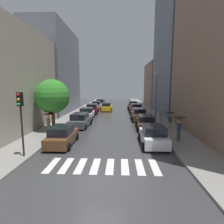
% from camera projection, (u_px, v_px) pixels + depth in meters
% --- Properties ---
extents(ground_plane, '(28.00, 72.00, 0.04)m').
position_uv_depth(ground_plane, '(114.00, 113.00, 32.86)').
color(ground_plane, '#353538').
extents(sidewalk_left, '(3.00, 72.00, 0.15)m').
position_uv_depth(sidewalk_left, '(79.00, 112.00, 33.13)').
color(sidewalk_left, gray).
rests_on(sidewalk_left, ground).
extents(sidewalk_right, '(3.00, 72.00, 0.15)m').
position_uv_depth(sidewalk_right, '(149.00, 113.00, 32.57)').
color(sidewalk_right, gray).
rests_on(sidewalk_right, ground).
extents(crosswalk_stripes, '(6.75, 2.20, 0.01)m').
position_uv_depth(crosswalk_stripes, '(103.00, 166.00, 10.81)').
color(crosswalk_stripes, silver).
rests_on(crosswalk_stripes, ground).
extents(building_left_mid, '(6.00, 14.19, 15.12)m').
position_uv_depth(building_left_mid, '(55.00, 72.00, 32.82)').
color(building_left_mid, slate).
rests_on(building_left_mid, ground).
extents(building_right_mid, '(6.00, 13.12, 23.71)m').
position_uv_depth(building_right_mid, '(179.00, 45.00, 30.13)').
color(building_right_mid, slate).
rests_on(building_right_mid, ground).
extents(building_right_far, '(6.00, 12.82, 10.56)m').
position_uv_depth(building_right_far, '(159.00, 85.00, 44.57)').
color(building_right_far, '#8C6B56').
rests_on(building_right_far, ground).
extents(parked_car_left_nearest, '(2.05, 4.19, 1.62)m').
position_uv_depth(parked_car_left_nearest, '(62.00, 136.00, 14.65)').
color(parked_car_left_nearest, brown).
rests_on(parked_car_left_nearest, ground).
extents(parked_car_left_second, '(2.32, 4.50, 1.66)m').
position_uv_depth(parked_car_left_second, '(80.00, 120.00, 21.28)').
color(parked_car_left_second, '#474C51').
rests_on(parked_car_left_second, ground).
extents(parked_car_left_third, '(2.33, 4.41, 1.69)m').
position_uv_depth(parked_car_left_third, '(87.00, 114.00, 26.66)').
color(parked_car_left_third, silver).
rests_on(parked_car_left_third, ground).
extents(parked_car_left_fourth, '(2.23, 4.67, 1.77)m').
position_uv_depth(parked_car_left_fourth, '(92.00, 109.00, 31.86)').
color(parked_car_left_fourth, maroon).
rests_on(parked_car_left_fourth, ground).
extents(parked_car_left_fifth, '(2.23, 4.15, 1.71)m').
position_uv_depth(parked_car_left_fifth, '(97.00, 105.00, 38.19)').
color(parked_car_left_fifth, '#B2B7BF').
rests_on(parked_car_left_fifth, ground).
extents(parked_car_left_sixth, '(2.30, 4.54, 1.71)m').
position_uv_depth(parked_car_left_sixth, '(101.00, 103.00, 44.25)').
color(parked_car_left_sixth, black).
rests_on(parked_car_left_sixth, ground).
extents(parked_car_right_nearest, '(2.12, 4.18, 1.67)m').
position_uv_depth(parked_car_right_nearest, '(153.00, 136.00, 14.67)').
color(parked_car_right_nearest, silver).
rests_on(parked_car_right_nearest, ground).
extents(parked_car_right_second, '(2.16, 4.50, 1.59)m').
position_uv_depth(parked_car_right_second, '(145.00, 122.00, 20.29)').
color(parked_car_right_second, brown).
rests_on(parked_car_right_second, ground).
extents(parked_car_right_third, '(2.13, 4.69, 1.75)m').
position_uv_depth(parked_car_right_third, '(139.00, 115.00, 25.50)').
color(parked_car_right_third, brown).
rests_on(parked_car_right_third, ground).
extents(parked_car_right_fourth, '(2.28, 4.60, 1.80)m').
position_uv_depth(parked_car_right_fourth, '(136.00, 109.00, 31.72)').
color(parked_car_right_fourth, maroon).
rests_on(parked_car_right_fourth, ground).
extents(parked_car_right_fifth, '(2.05, 4.14, 1.73)m').
position_uv_depth(parked_car_right_fifth, '(133.00, 106.00, 37.65)').
color(parked_car_right_fifth, brown).
rests_on(parked_car_right_fifth, ground).
extents(taxi_midroad, '(2.12, 4.33, 1.81)m').
position_uv_depth(taxi_midroad, '(107.00, 107.00, 35.41)').
color(taxi_midroad, yellow).
rests_on(taxi_midroad, ground).
extents(pedestrian_foreground, '(0.36, 0.36, 1.77)m').
position_uv_depth(pedestrian_foreground, '(161.00, 113.00, 24.98)').
color(pedestrian_foreground, gray).
rests_on(pedestrian_foreground, sidewalk_right).
extents(pedestrian_near_tree, '(1.10, 1.10, 1.89)m').
position_uv_depth(pedestrian_near_tree, '(48.00, 118.00, 18.25)').
color(pedestrian_near_tree, '#38513D').
rests_on(pedestrian_near_tree, sidewalk_left).
extents(pedestrian_by_kerb, '(1.10, 1.10, 2.05)m').
position_uv_depth(pedestrian_by_kerb, '(179.00, 123.00, 15.24)').
color(pedestrian_by_kerb, '#38513D').
rests_on(pedestrian_by_kerb, sidewalk_right).
extents(pedestrian_far_side, '(1.10, 1.10, 1.86)m').
position_uv_depth(pedestrian_far_side, '(170.00, 116.00, 19.59)').
color(pedestrian_far_side, gray).
rests_on(pedestrian_far_side, sidewalk_right).
extents(street_tree_left, '(3.61, 3.61, 5.44)m').
position_uv_depth(street_tree_left, '(52.00, 97.00, 18.73)').
color(street_tree_left, '#513823').
rests_on(street_tree_left, sidewalk_left).
extents(traffic_light_left_corner, '(0.30, 0.42, 4.30)m').
position_uv_depth(traffic_light_left_corner, '(21.00, 110.00, 11.55)').
color(traffic_light_left_corner, black).
rests_on(traffic_light_left_corner, sidewalk_left).
extents(lamp_post_right, '(0.60, 0.28, 6.43)m').
position_uv_depth(lamp_post_right, '(156.00, 94.00, 22.08)').
color(lamp_post_right, '#595B60').
rests_on(lamp_post_right, sidewalk_right).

